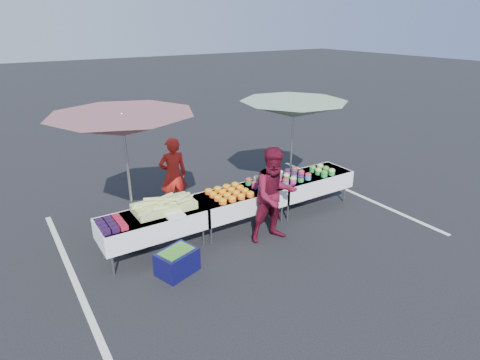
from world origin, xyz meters
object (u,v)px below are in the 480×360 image
table_center (240,200)px  customer (275,195)px  table_left (153,223)px  umbrella_right (293,110)px  vendor (173,175)px  table_right (309,181)px  umbrella_left (123,126)px  storage_bin (177,261)px

table_center → customer: (0.27, -0.75, 0.31)m
table_left → umbrella_right: bearing=6.7°
table_center → vendor: vendor is taller
table_right → umbrella_right: bearing=118.3°
umbrella_left → vendor: bearing=39.1°
table_left → table_center: same height
storage_bin → umbrella_right: bearing=1.2°
table_center → table_right: bearing=0.0°
table_right → storage_bin: (-3.52, -0.79, -0.37)m
table_left → table_right: size_ratio=1.00×
table_right → customer: bearing=-153.9°
storage_bin → table_center: bearing=6.0°
table_left → table_center: (1.80, 0.00, 0.00)m
vendor → umbrella_right: umbrella_right is taller
umbrella_left → umbrella_right: bearing=0.0°
table_right → umbrella_left: (-3.81, 0.40, 1.66)m
table_right → customer: customer is taller
vendor → umbrella_left: bearing=47.0°
vendor → umbrella_right: size_ratio=0.60×
table_right → umbrella_left: bearing=174.0°
table_left → storage_bin: table_left is taller
table_left → umbrella_left: (-0.21, 0.40, 1.66)m
table_center → customer: size_ratio=1.04×
table_center → vendor: bearing=119.2°
vendor → umbrella_right: (2.37, -1.00, 1.29)m
customer → storage_bin: (-1.99, -0.04, -0.69)m
table_right → umbrella_right: (-0.21, 0.40, 1.52)m
umbrella_left → storage_bin: size_ratio=3.40×
vendor → umbrella_left: (-1.23, -1.00, 1.43)m
table_right → umbrella_left: size_ratio=0.74×
umbrella_right → umbrella_left: bearing=-180.0°
table_left → storage_bin: (0.08, -0.79, -0.37)m
table_center → storage_bin: 1.93m
customer → storage_bin: customer is taller
table_right → umbrella_left: umbrella_left is taller
table_left → umbrella_right: 3.73m
umbrella_left → storage_bin: (0.29, -1.19, -2.04)m
umbrella_right → storage_bin: umbrella_right is taller
table_left → customer: bearing=-19.9°
table_center → table_right: (1.80, 0.00, 0.00)m
table_right → customer: size_ratio=1.04×
vendor → storage_bin: (-0.94, -2.19, -0.60)m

